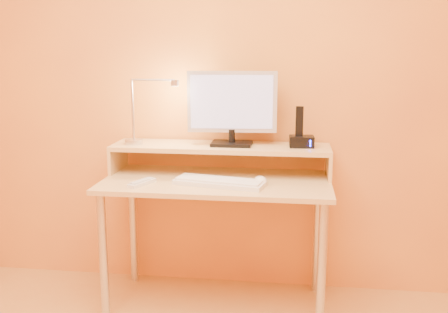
# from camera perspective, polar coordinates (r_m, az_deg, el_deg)

# --- Properties ---
(wall_back) EXTENTS (3.00, 0.04, 2.50)m
(wall_back) POSITION_cam_1_polar(r_m,az_deg,el_deg) (2.99, 0.07, 8.86)
(wall_back) COLOR orange
(wall_back) RESTS_ON floor
(desk_leg_fl) EXTENTS (0.04, 0.04, 0.69)m
(desk_leg_fl) POSITION_cam_1_polar(r_m,az_deg,el_deg) (2.77, -13.11, -10.88)
(desk_leg_fl) COLOR silver
(desk_leg_fl) RESTS_ON floor
(desk_leg_fr) EXTENTS (0.04, 0.04, 0.69)m
(desk_leg_fr) POSITION_cam_1_polar(r_m,az_deg,el_deg) (2.61, 10.67, -12.22)
(desk_leg_fr) COLOR silver
(desk_leg_fr) RESTS_ON floor
(desk_leg_bl) EXTENTS (0.04, 0.04, 0.69)m
(desk_leg_bl) POSITION_cam_1_polar(r_m,az_deg,el_deg) (3.21, -9.96, -7.56)
(desk_leg_bl) COLOR silver
(desk_leg_bl) RESTS_ON floor
(desk_leg_br) EXTENTS (0.04, 0.04, 0.69)m
(desk_leg_br) POSITION_cam_1_polar(r_m,az_deg,el_deg) (3.08, 10.21, -8.46)
(desk_leg_br) COLOR silver
(desk_leg_br) RESTS_ON floor
(desk_lower) EXTENTS (1.20, 0.60, 0.02)m
(desk_lower) POSITION_cam_1_polar(r_m,az_deg,el_deg) (2.75, -0.81, -2.82)
(desk_lower) COLOR tan
(desk_lower) RESTS_ON floor
(shelf_riser_left) EXTENTS (0.02, 0.30, 0.14)m
(shelf_riser_left) POSITION_cam_1_polar(r_m,az_deg,el_deg) (3.02, -11.56, -0.21)
(shelf_riser_left) COLOR tan
(shelf_riser_left) RESTS_ON desk_lower
(shelf_riser_right) EXTENTS (0.02, 0.30, 0.14)m
(shelf_riser_right) POSITION_cam_1_polar(r_m,az_deg,el_deg) (2.86, 11.43, -0.86)
(shelf_riser_right) COLOR tan
(shelf_riser_right) RESTS_ON desk_lower
(desk_shelf) EXTENTS (1.20, 0.30, 0.02)m
(desk_shelf) POSITION_cam_1_polar(r_m,az_deg,el_deg) (2.86, -0.38, 1.03)
(desk_shelf) COLOR tan
(desk_shelf) RESTS_ON desk_lower
(monitor_foot) EXTENTS (0.22, 0.16, 0.02)m
(monitor_foot) POSITION_cam_1_polar(r_m,az_deg,el_deg) (2.85, 0.86, 1.42)
(monitor_foot) COLOR black
(monitor_foot) RESTS_ON desk_shelf
(monitor_neck) EXTENTS (0.04, 0.04, 0.07)m
(monitor_neck) POSITION_cam_1_polar(r_m,az_deg,el_deg) (2.84, 0.86, 2.30)
(monitor_neck) COLOR black
(monitor_neck) RESTS_ON monitor_foot
(monitor_panel) EXTENTS (0.49, 0.07, 0.33)m
(monitor_panel) POSITION_cam_1_polar(r_m,az_deg,el_deg) (2.83, 0.90, 6.03)
(monitor_panel) COLOR #B0B0BA
(monitor_panel) RESTS_ON monitor_neck
(monitor_back) EXTENTS (0.44, 0.05, 0.28)m
(monitor_back) POSITION_cam_1_polar(r_m,az_deg,el_deg) (2.85, 0.95, 6.07)
(monitor_back) COLOR black
(monitor_back) RESTS_ON monitor_panel
(monitor_screen) EXTENTS (0.44, 0.04, 0.29)m
(monitor_screen) POSITION_cam_1_polar(r_m,az_deg,el_deg) (2.81, 0.85, 5.99)
(monitor_screen) COLOR #AAADEB
(monitor_screen) RESTS_ON monitor_panel
(lamp_base) EXTENTS (0.10, 0.10, 0.02)m
(lamp_base) POSITION_cam_1_polar(r_m,az_deg,el_deg) (2.94, -9.87, 1.62)
(lamp_base) COLOR silver
(lamp_base) RESTS_ON desk_shelf
(lamp_post) EXTENTS (0.01, 0.01, 0.33)m
(lamp_post) POSITION_cam_1_polar(r_m,az_deg,el_deg) (2.91, -10.00, 5.06)
(lamp_post) COLOR silver
(lamp_post) RESTS_ON lamp_base
(lamp_arm) EXTENTS (0.24, 0.01, 0.01)m
(lamp_arm) POSITION_cam_1_polar(r_m,az_deg,el_deg) (2.86, -7.80, 8.34)
(lamp_arm) COLOR silver
(lamp_arm) RESTS_ON lamp_post
(lamp_head) EXTENTS (0.04, 0.04, 0.03)m
(lamp_head) POSITION_cam_1_polar(r_m,az_deg,el_deg) (2.84, -5.43, 8.05)
(lamp_head) COLOR silver
(lamp_head) RESTS_ON lamp_arm
(lamp_bulb) EXTENTS (0.03, 0.03, 0.00)m
(lamp_bulb) POSITION_cam_1_polar(r_m,az_deg,el_deg) (2.84, -5.42, 7.73)
(lamp_bulb) COLOR #FFEAC6
(lamp_bulb) RESTS_ON lamp_head
(phone_dock) EXTENTS (0.14, 0.11, 0.06)m
(phone_dock) POSITION_cam_1_polar(r_m,az_deg,el_deg) (2.83, 8.52, 1.64)
(phone_dock) COLOR black
(phone_dock) RESTS_ON desk_shelf
(phone_handset) EXTENTS (0.04, 0.03, 0.16)m
(phone_handset) POSITION_cam_1_polar(r_m,az_deg,el_deg) (2.81, 8.28, 3.86)
(phone_handset) COLOR black
(phone_handset) RESTS_ON phone_dock
(phone_led) EXTENTS (0.01, 0.00, 0.04)m
(phone_led) POSITION_cam_1_polar(r_m,az_deg,el_deg) (2.78, 9.46, 1.44)
(phone_led) COLOR #292EF2
(phone_led) RESTS_ON phone_dock
(keyboard) EXTENTS (0.48, 0.24, 0.02)m
(keyboard) POSITION_cam_1_polar(r_m,az_deg,el_deg) (2.64, -0.53, -2.91)
(keyboard) COLOR silver
(keyboard) RESTS_ON desk_lower
(mouse) EXTENTS (0.08, 0.12, 0.04)m
(mouse) POSITION_cam_1_polar(r_m,az_deg,el_deg) (2.66, 4.02, -2.64)
(mouse) COLOR white
(mouse) RESTS_ON desk_lower
(remote_control) EXTENTS (0.11, 0.18, 0.02)m
(remote_control) POSITION_cam_1_polar(r_m,az_deg,el_deg) (2.68, -9.01, -2.89)
(remote_control) COLOR silver
(remote_control) RESTS_ON desk_lower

